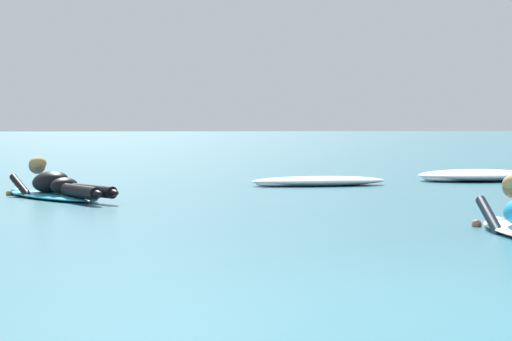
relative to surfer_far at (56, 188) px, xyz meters
name	(u,v)px	position (x,y,z in m)	size (l,w,h in m)	color
ground_plane	(286,186)	(3.05, 2.09, -0.14)	(120.00, 120.00, 0.00)	#2D6B7A
surfer_far	(56,188)	(0.00, 0.00, 0.00)	(1.65, 2.34, 0.53)	#2DB2D1
whitewater_front	(476,175)	(6.15, 3.12, -0.05)	(1.92, 1.25, 0.18)	white
whitewater_mid_right	(319,181)	(3.53, 2.17, -0.07)	(2.02, 0.88, 0.14)	white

